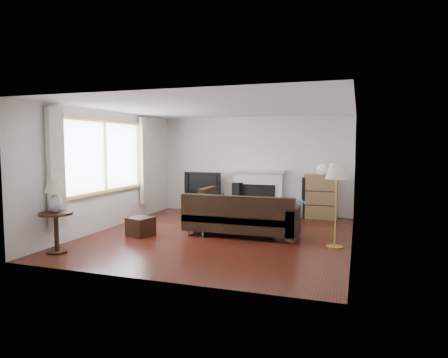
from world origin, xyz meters
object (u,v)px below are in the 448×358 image
(tv_stand, at_px, (204,203))
(side_table, at_px, (56,233))
(sectional_sofa, at_px, (241,216))
(coffee_table, at_px, (265,215))
(bookshelf, at_px, (321,197))
(floor_lamp, at_px, (336,206))

(tv_stand, bearing_deg, side_table, -100.55)
(sectional_sofa, relative_size, coffee_table, 2.15)
(coffee_table, height_order, side_table, side_table)
(tv_stand, xyz_separation_m, coffee_table, (1.93, -1.20, -0.03))
(side_table, bearing_deg, tv_stand, 79.45)
(bookshelf, distance_m, side_table, 6.00)
(bookshelf, xyz_separation_m, coffee_table, (-1.10, -1.23, -0.32))
(tv_stand, height_order, bookshelf, bookshelf)
(sectional_sofa, relative_size, floor_lamp, 1.63)
(tv_stand, distance_m, side_table, 4.62)
(tv_stand, height_order, sectional_sofa, sectional_sofa)
(bookshelf, relative_size, floor_lamp, 0.72)
(tv_stand, distance_m, sectional_sofa, 2.92)
(sectional_sofa, xyz_separation_m, coffee_table, (0.21, 1.16, -0.17))
(tv_stand, xyz_separation_m, sectional_sofa, (1.72, -2.36, 0.14))
(tv_stand, relative_size, coffee_table, 0.88)
(tv_stand, height_order, floor_lamp, floor_lamp)
(coffee_table, distance_m, floor_lamp, 2.26)
(tv_stand, bearing_deg, floor_lamp, -37.66)
(tv_stand, height_order, side_table, side_table)
(coffee_table, height_order, floor_lamp, floor_lamp)
(tv_stand, height_order, coffee_table, tv_stand)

